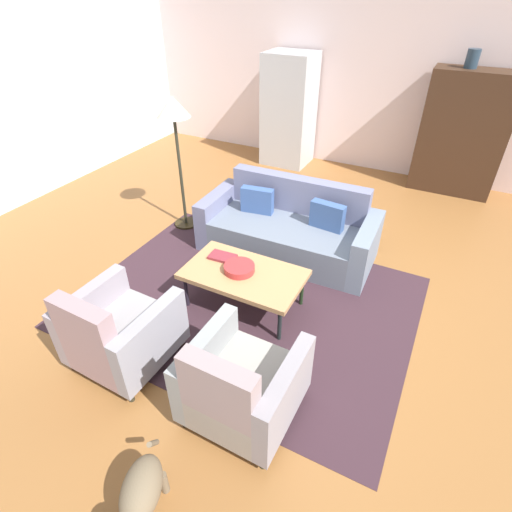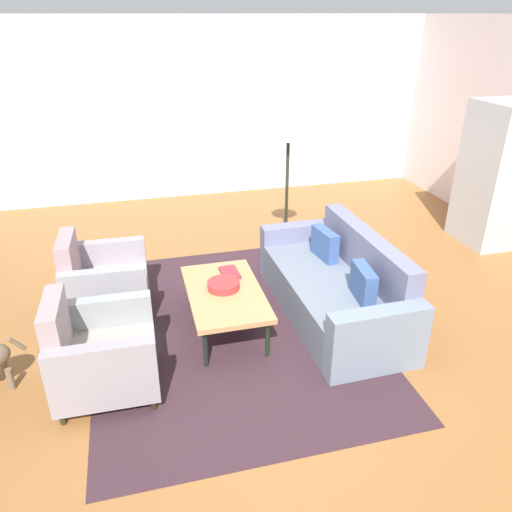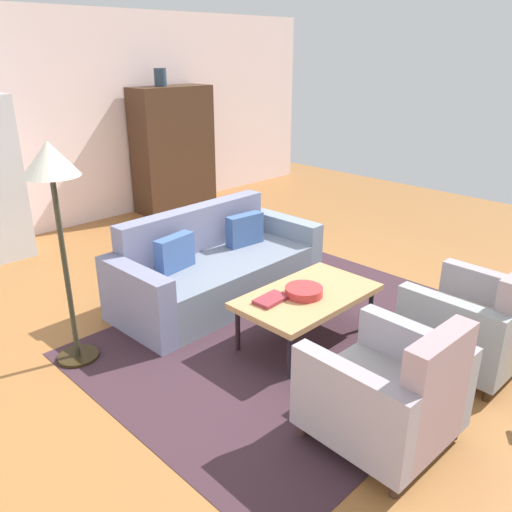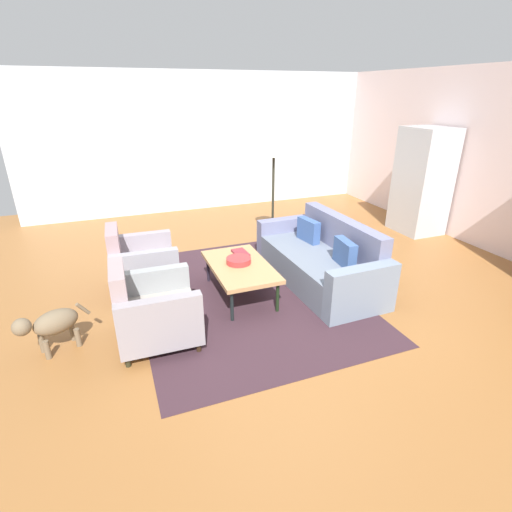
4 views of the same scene
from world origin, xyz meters
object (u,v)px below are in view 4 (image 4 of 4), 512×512
(floor_lamp, at_px, (274,158))
(dog, at_px, (51,324))
(fruit_bowl, at_px, (239,260))
(armchair_left, at_px, (139,266))
(coffee_table, at_px, (240,267))
(refrigerator, at_px, (422,181))
(couch, at_px, (323,261))
(book_stack, at_px, (241,253))
(armchair_right, at_px, (150,312))

(floor_lamp, distance_m, dog, 3.90)
(fruit_bowl, bearing_deg, armchair_left, -115.37)
(fruit_bowl, bearing_deg, coffee_table, 0.00)
(armchair_left, height_order, floor_lamp, floor_lamp)
(refrigerator, height_order, floor_lamp, refrigerator)
(couch, distance_m, book_stack, 1.13)
(book_stack, xyz_separation_m, refrigerator, (-0.87, 3.73, 0.48))
(armchair_left, relative_size, refrigerator, 0.48)
(book_stack, bearing_deg, dog, -71.46)
(armchair_left, bearing_deg, fruit_bowl, 66.34)
(coffee_table, distance_m, armchair_left, 1.31)
(refrigerator, xyz_separation_m, floor_lamp, (-0.33, -2.75, 0.52))
(armchair_left, height_order, book_stack, armchair_left)
(couch, distance_m, armchair_right, 2.43)
(coffee_table, bearing_deg, couch, 90.10)
(fruit_bowl, bearing_deg, refrigerator, 106.47)
(refrigerator, bearing_deg, book_stack, -76.87)
(fruit_bowl, bearing_deg, book_stack, 156.53)
(armchair_left, relative_size, armchair_right, 1.00)
(refrigerator, bearing_deg, floor_lamp, -96.84)
(book_stack, bearing_deg, armchair_left, -102.57)
(couch, distance_m, floor_lamp, 1.91)
(fruit_bowl, relative_size, dog, 0.46)
(armchair_right, bearing_deg, fruit_bowl, 119.98)
(refrigerator, bearing_deg, dog, -74.83)
(couch, bearing_deg, dog, 96.05)
(armchair_left, relative_size, fruit_bowl, 2.83)
(armchair_right, distance_m, fruit_bowl, 1.34)
(couch, distance_m, fruit_bowl, 1.20)
(armchair_right, bearing_deg, book_stack, 126.44)
(refrigerator, xyz_separation_m, dog, (1.61, -5.94, -0.61))
(armchair_left, relative_size, book_stack, 3.08)
(fruit_bowl, height_order, book_stack, fruit_bowl)
(coffee_table, bearing_deg, armchair_right, -62.82)
(book_stack, bearing_deg, floor_lamp, 140.83)
(coffee_table, distance_m, refrigerator, 4.06)
(coffee_table, xyz_separation_m, book_stack, (-0.32, 0.12, 0.05))
(couch, bearing_deg, fruit_bowl, 86.38)
(armchair_right, relative_size, floor_lamp, 0.51)
(fruit_bowl, distance_m, dog, 2.15)
(armchair_left, distance_m, refrigerator, 5.08)
(coffee_table, distance_m, dog, 2.14)
(armchair_left, xyz_separation_m, armchair_right, (1.20, -0.00, 0.00))
(fruit_bowl, xyz_separation_m, refrigerator, (-1.14, 3.85, 0.46))
(coffee_table, xyz_separation_m, dog, (0.42, -2.09, -0.08))
(couch, bearing_deg, armchair_right, 102.96)
(couch, relative_size, book_stack, 7.42)
(coffee_table, height_order, book_stack, book_stack)
(fruit_bowl, distance_m, book_stack, 0.29)
(floor_lamp, bearing_deg, armchair_left, -67.97)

